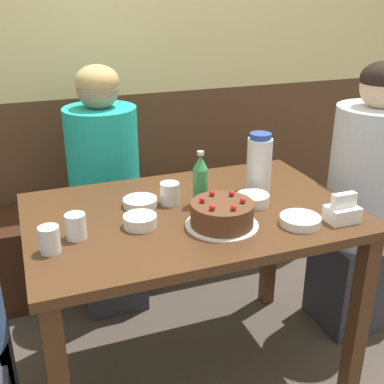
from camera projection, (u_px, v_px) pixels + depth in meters
ground_plane at (191, 371)px, 2.06m from camera, size 12.00×12.00×0.00m
back_wall at (120, 43)px, 2.48m from camera, size 4.80×0.04×2.50m
bench_seat at (139, 238)px, 2.68m from camera, size 1.84×0.38×0.45m
dining_table at (191, 237)px, 1.80m from camera, size 1.19×0.77×0.76m
birthday_cake at (222, 214)px, 1.63m from camera, size 0.25×0.25×0.11m
water_pitcher at (259, 163)px, 1.90m from camera, size 0.10×0.10×0.24m
soju_bottle at (200, 180)px, 1.77m from camera, size 0.06×0.06×0.21m
napkin_holder at (342, 211)px, 1.67m from camera, size 0.11×0.08×0.11m
bowl_soup_white at (140, 221)px, 1.63m from camera, size 0.12×0.12×0.04m
bowl_rice_small at (140, 202)px, 1.79m from camera, size 0.13×0.13×0.03m
bowl_side_dish at (253, 199)px, 1.81m from camera, size 0.12×0.12×0.04m
bowl_sauce_shallow at (300, 221)px, 1.65m from camera, size 0.14×0.14×0.03m
glass_water_tall at (76, 226)px, 1.55m from camera, size 0.07×0.07×0.08m
glass_tumbler_short at (50, 240)px, 1.47m from camera, size 0.06×0.06×0.09m
glass_shot_small at (170, 193)px, 1.80m from camera, size 0.07×0.07×0.08m
person_teal_shirt at (106, 197)px, 2.33m from camera, size 0.33×0.34×1.20m
person_grey_tee at (364, 208)px, 2.15m from camera, size 0.35×0.35×1.24m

